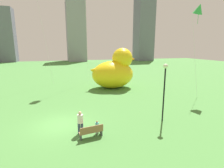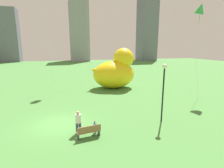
% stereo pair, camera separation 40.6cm
% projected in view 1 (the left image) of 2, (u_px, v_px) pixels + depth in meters
% --- Properties ---
extents(ground_plane, '(140.00, 140.00, 0.00)m').
position_uv_depth(ground_plane, '(60.00, 124.00, 14.09)').
color(ground_plane, '#49833D').
extents(park_bench, '(1.70, 0.67, 0.90)m').
position_uv_depth(park_bench, '(91.00, 131.00, 11.93)').
color(park_bench, olive).
rests_on(park_bench, ground).
extents(person_adult, '(0.41, 0.41, 1.69)m').
position_uv_depth(person_adult, '(80.00, 121.00, 12.41)').
color(person_adult, '#38476B').
rests_on(person_adult, ground).
extents(person_child, '(0.24, 0.24, 1.00)m').
position_uv_depth(person_child, '(97.00, 127.00, 12.46)').
color(person_child, silver).
rests_on(person_child, ground).
extents(giant_inflatable_duck, '(7.28, 4.67, 6.04)m').
position_uv_depth(giant_inflatable_duck, '(114.00, 71.00, 26.29)').
color(giant_inflatable_duck, yellow).
rests_on(giant_inflatable_duck, ground).
extents(lamppost, '(0.38, 0.38, 4.86)m').
position_uv_depth(lamppost, '(165.00, 82.00, 14.01)').
color(lamppost, black).
rests_on(lamppost, ground).
extents(city_skyline, '(79.40, 15.85, 29.06)m').
position_uv_depth(city_skyline, '(58.00, 30.00, 73.17)').
color(city_skyline, gray).
rests_on(city_skyline, ground).
extents(kite_green, '(1.63, 1.78, 11.29)m').
position_uv_depth(kite_green, '(199.00, 9.00, 20.45)').
color(kite_green, silver).
rests_on(kite_green, ground).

